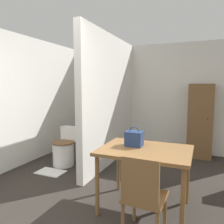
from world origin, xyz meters
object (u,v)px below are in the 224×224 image
(toilet, at_px, (65,149))
(wooden_cabinet, at_px, (200,121))
(handbag, at_px, (134,138))
(wooden_chair, at_px, (143,195))
(dining_table, at_px, (145,156))

(toilet, bearing_deg, wooden_cabinet, 31.95)
(toilet, bearing_deg, handbag, -27.32)
(wooden_chair, bearing_deg, handbag, 117.08)
(handbag, distance_m, wooden_cabinet, 2.48)
(dining_table, xyz_separation_m, toilet, (-1.83, 0.93, -0.38))
(dining_table, xyz_separation_m, handbag, (-0.16, 0.07, 0.18))
(wooden_chair, height_order, toilet, wooden_chair)
(wooden_chair, bearing_deg, dining_table, 104.77)
(dining_table, height_order, handbag, handbag)
(wooden_chair, relative_size, handbag, 3.45)
(wooden_chair, distance_m, wooden_cabinet, 3.03)
(handbag, relative_size, wooden_cabinet, 0.16)
(toilet, bearing_deg, wooden_chair, -37.09)
(toilet, xyz_separation_m, wooden_cabinet, (2.41, 1.50, 0.49))
(dining_table, bearing_deg, handbag, 156.14)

